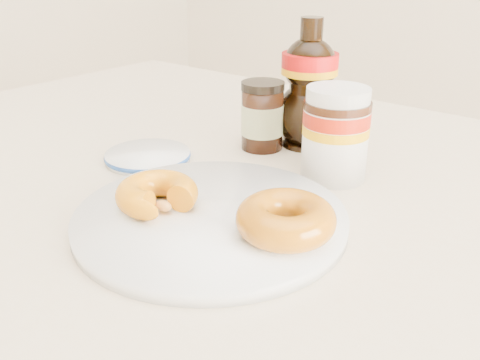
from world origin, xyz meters
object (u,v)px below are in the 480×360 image
Objects in this scene: blue_rim_saucer at (148,156)px; nutella_jar at (336,130)px; syrup_bottle at (309,84)px; dark_jar at (262,116)px; dining_table at (265,241)px; donut_whole at (286,219)px; donut_bitten at (157,194)px; plate at (211,218)px.

nutella_jar is at bearing 25.77° from blue_rim_saucer.
nutella_jar is at bearing -41.23° from syrup_bottle.
dark_jar is 0.17m from blue_rim_saucer.
syrup_bottle reaches higher than dining_table.
donut_whole is 0.84× the size of nutella_jar.
nutella_jar reaches higher than donut_bitten.
donut_whole reaches higher than donut_bitten.
donut_whole is at bearing -74.10° from nutella_jar.
dining_table is 4.78× the size of plate.
dark_jar is at bearing 56.45° from blue_rim_saucer.
dining_table is 7.52× the size of syrup_bottle.
syrup_bottle reaches higher than dark_jar.
blue_rim_saucer is at bearing 165.49° from donut_whole.
donut_whole reaches higher than plate.
plate reaches higher than dining_table.
syrup_bottle is (-0.09, 0.08, 0.03)m from nutella_jar.
donut_bitten is 0.91× the size of donut_whole.
donut_bitten is 0.26m from dark_jar.
plate is 0.21m from nutella_jar.
syrup_bottle is 0.25m from blue_rim_saucer.
syrup_bottle is (-0.00, 0.30, 0.06)m from donut_bitten.
nutella_jar reaches higher than dining_table.
dark_jar is at bearing 82.97° from donut_bitten.
donut_bitten is at bearing -79.49° from dark_jar.
donut_bitten is 0.48× the size of syrup_bottle.
donut_whole is (0.11, -0.11, 0.12)m from dining_table.
syrup_bottle is 1.55× the size of blue_rim_saucer.
dark_jar reaches higher than dining_table.
dining_table is 0.24m from syrup_bottle.
dining_table is at bearing -127.71° from nutella_jar.
blue_rim_saucer is at bearing -166.95° from dining_table.
donut_whole is 1.00× the size of dark_jar.
plate is 2.96× the size of donut_whole.
plate is 0.29m from syrup_bottle.
nutella_jar is 0.26m from blue_rim_saucer.
blue_rim_saucer is (-0.28, 0.07, -0.03)m from donut_whole.
nutella_jar reaches higher than dark_jar.
donut_bitten is at bearing -165.37° from donut_whole.
nutella_jar is at bearing 52.29° from dining_table.
donut_bitten is at bearing -38.28° from blue_rim_saucer.
nutella_jar reaches higher than blue_rim_saucer.
dark_jar is at bearing 167.78° from nutella_jar.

